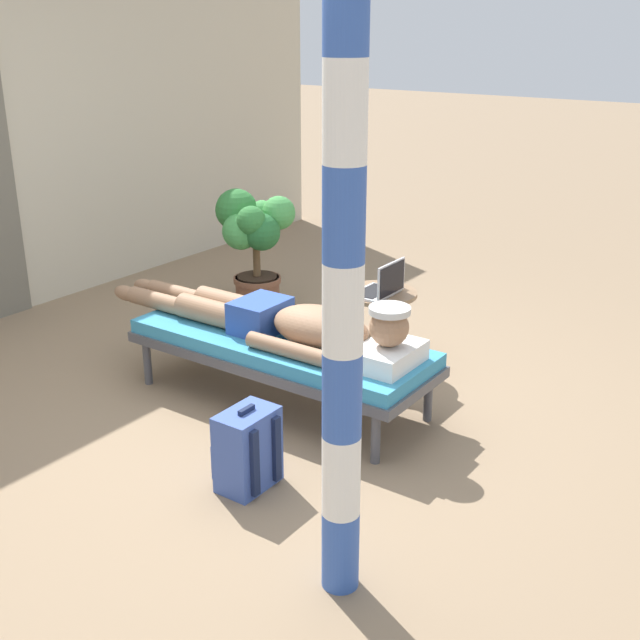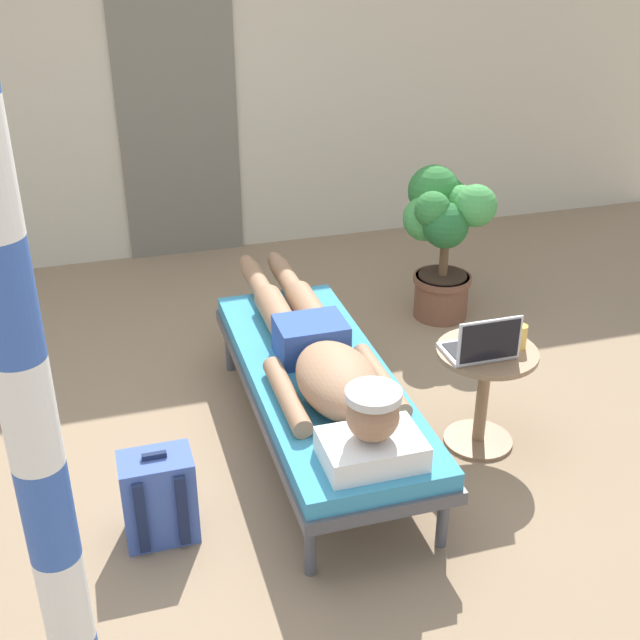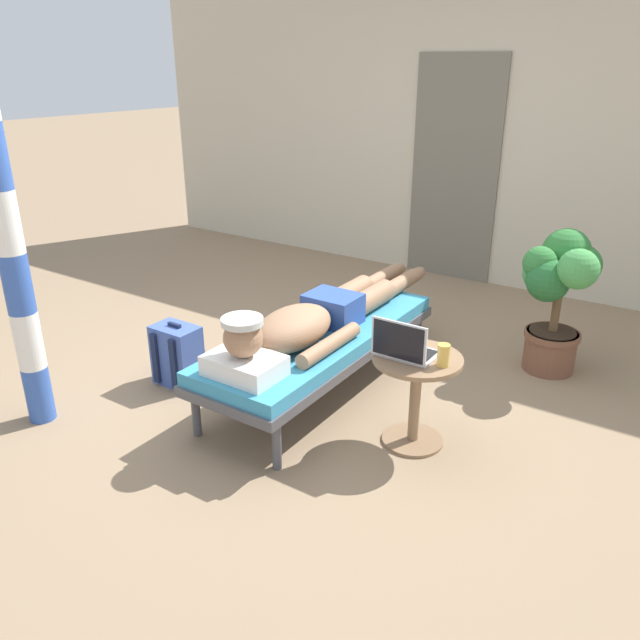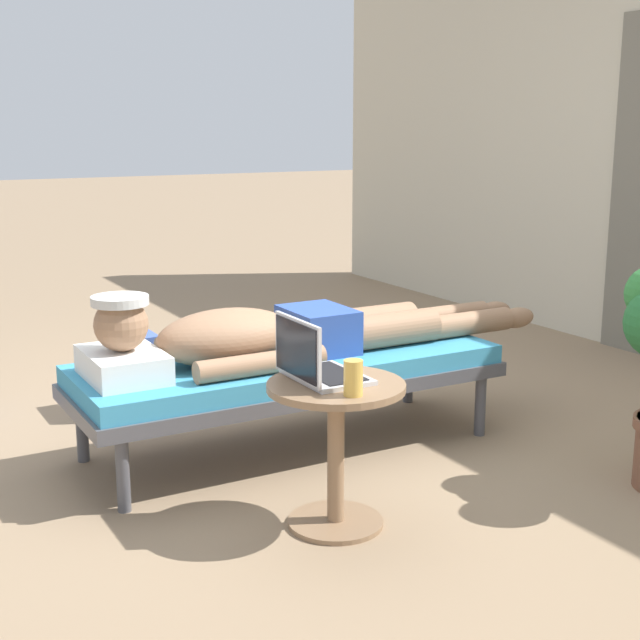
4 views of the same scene
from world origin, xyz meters
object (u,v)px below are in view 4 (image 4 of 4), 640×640
at_px(side_table, 336,429).
at_px(drink_glass, 353,378).
at_px(lounge_chair, 289,372).
at_px(backpack, 133,373).
at_px(laptop, 314,364).
at_px(person_reclining, 277,334).

distance_m(side_table, drink_glass, 0.27).
distance_m(lounge_chair, backpack, 0.94).
bearing_deg(backpack, drink_glass, 6.52).
distance_m(laptop, drink_glass, 0.21).
distance_m(lounge_chair, drink_glass, 0.97).
relative_size(laptop, drink_glass, 2.60).
distance_m(side_table, backpack, 1.61).
xyz_separation_m(person_reclining, backpack, (-0.83, -0.38, -0.32)).
height_order(lounge_chair, person_reclining, person_reclining).
bearing_deg(backpack, laptop, 6.38).
bearing_deg(backpack, lounge_chair, 27.69).
bearing_deg(drink_glass, laptop, -172.50).
bearing_deg(lounge_chair, side_table, -15.54).
bearing_deg(person_reclining, laptop, -16.47).
xyz_separation_m(person_reclining, side_table, (0.76, -0.16, -0.16)).
distance_m(person_reclining, drink_glass, 0.93).
bearing_deg(laptop, drink_glass, 7.50).
bearing_deg(side_table, drink_glass, -8.95).
relative_size(person_reclining, backpack, 5.12).
height_order(side_table, laptop, laptop).
bearing_deg(drink_glass, lounge_chair, 165.53).
relative_size(side_table, laptop, 1.69).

